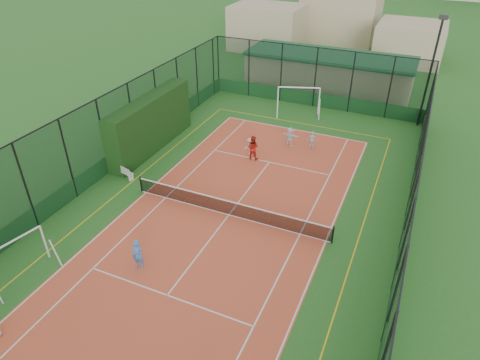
# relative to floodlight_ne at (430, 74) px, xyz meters

# --- Properties ---
(ground) EXTENTS (300.00, 300.00, 0.00)m
(ground) POSITION_rel_floodlight_ne_xyz_m (-8.60, -16.60, -4.12)
(ground) COLOR #286623
(ground) RESTS_ON ground
(court_slab) EXTENTS (11.17, 23.97, 0.01)m
(court_slab) POSITION_rel_floodlight_ne_xyz_m (-8.60, -16.60, -4.12)
(court_slab) COLOR #C84F2C
(court_slab) RESTS_ON ground
(tennis_net) EXTENTS (11.67, 0.12, 1.06)m
(tennis_net) POSITION_rel_floodlight_ne_xyz_m (-8.60, -16.60, -3.59)
(tennis_net) COLOR black
(tennis_net) RESTS_ON ground
(perimeter_fence) EXTENTS (18.12, 34.12, 5.00)m
(perimeter_fence) POSITION_rel_floodlight_ne_xyz_m (-8.60, -16.60, -1.62)
(perimeter_fence) COLOR black
(perimeter_fence) RESTS_ON ground
(floodlight_ne) EXTENTS (0.60, 0.26, 8.25)m
(floodlight_ne) POSITION_rel_floodlight_ne_xyz_m (0.00, 0.00, 0.00)
(floodlight_ne) COLOR black
(floodlight_ne) RESTS_ON ground
(clubhouse) EXTENTS (15.20, 7.20, 3.15)m
(clubhouse) POSITION_rel_floodlight_ne_xyz_m (-8.60, 5.40, -2.55)
(clubhouse) COLOR tan
(clubhouse) RESTS_ON ground
(hedge_left) EXTENTS (1.27, 8.49, 3.71)m
(hedge_left) POSITION_rel_floodlight_ne_xyz_m (-16.90, -11.56, -2.27)
(hedge_left) COLOR black
(hedge_left) RESTS_ON ground
(white_bench) EXTENTS (1.66, 0.85, 0.90)m
(white_bench) POSITION_rel_floodlight_ne_xyz_m (-16.40, -15.63, -3.68)
(white_bench) COLOR white
(white_bench) RESTS_ON ground
(futsal_goal_near) EXTENTS (3.10, 1.50, 1.92)m
(futsal_goal_near) POSITION_rel_floodlight_ne_xyz_m (-15.52, -24.63, -3.16)
(futsal_goal_near) COLOR white
(futsal_goal_near) RESTS_ON ground
(futsal_goal_far) EXTENTS (3.60, 2.08, 2.23)m
(futsal_goal_far) POSITION_rel_floodlight_ne_xyz_m (-9.33, -1.63, -3.01)
(futsal_goal_far) COLOR white
(futsal_goal_far) RESTS_ON ground
(child_near_mid) EXTENTS (0.64, 0.47, 1.59)m
(child_near_mid) POSITION_rel_floodlight_ne_xyz_m (-10.73, -22.02, -3.32)
(child_near_mid) COLOR #4980CF
(child_near_mid) RESTS_ON court_slab
(child_far_left) EXTENTS (0.89, 0.82, 1.20)m
(child_far_left) POSITION_rel_floodlight_ne_xyz_m (-10.23, -9.66, -3.51)
(child_far_left) COLOR silver
(child_far_left) RESTS_ON court_slab
(child_far_right) EXTENTS (0.82, 0.48, 1.31)m
(child_far_right) POSITION_rel_floodlight_ne_xyz_m (-6.55, -7.18, -3.46)
(child_far_right) COLOR white
(child_far_right) RESTS_ON court_slab
(child_far_back) EXTENTS (1.34, 0.54, 1.41)m
(child_far_back) POSITION_rel_floodlight_ne_xyz_m (-8.12, -7.40, -3.41)
(child_far_back) COLOR white
(child_far_back) RESTS_ON court_slab
(coach) EXTENTS (0.87, 0.71, 1.69)m
(coach) POSITION_rel_floodlight_ne_xyz_m (-9.83, -10.21, -3.27)
(coach) COLOR #B51E13
(coach) RESTS_ON court_slab
(tennis_balls) EXTENTS (5.89, 1.36, 0.07)m
(tennis_balls) POSITION_rel_floodlight_ne_xyz_m (-8.97, -15.38, -4.08)
(tennis_balls) COLOR #CCE033
(tennis_balls) RESTS_ON court_slab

